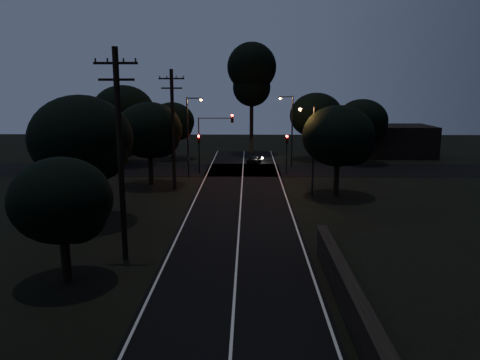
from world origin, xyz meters
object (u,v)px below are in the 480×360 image
object	(u,v)px
streetlight_a	(190,131)
streetlight_b	(290,126)
tall_pine	(252,74)
signal_mast	(215,132)
signal_left	(199,147)
utility_pole_far	(173,128)
utility_pole_mid	(120,152)
signal_right	(287,147)
car	(254,160)
streetlight_c	(311,144)

from	to	relation	value
streetlight_a	streetlight_b	xyz separation A→B (m)	(10.61, 6.00, 0.00)
tall_pine	signal_mast	xyz separation A→B (m)	(-3.91, -15.01, -6.33)
signal_left	utility_pole_far	bearing A→B (deg)	-99.94
utility_pole_mid	signal_right	size ratio (longest dim) A/B	2.68
utility_pole_mid	car	distance (m)	32.27
signal_left	tall_pine	bearing A→B (deg)	69.54
utility_pole_mid	signal_right	world-z (taller)	utility_pole_mid
signal_mast	car	xyz separation A→B (m)	(4.20, 6.01, -3.83)
utility_pole_mid	tall_pine	xyz separation A→B (m)	(7.00, 40.00, 4.93)
streetlight_c	car	distance (m)	17.07
signal_right	signal_mast	world-z (taller)	signal_mast
signal_right	streetlight_c	size ratio (longest dim) A/B	0.55
signal_left	signal_right	distance (m)	9.20
tall_pine	streetlight_b	world-z (taller)	tall_pine
tall_pine	signal_left	bearing A→B (deg)	-110.46
streetlight_b	streetlight_c	xyz separation A→B (m)	(0.52, -14.00, -0.29)
signal_mast	signal_right	bearing A→B (deg)	-0.03
streetlight_a	utility_pole_mid	bearing A→B (deg)	-91.73
streetlight_a	car	bearing A→B (deg)	50.52
streetlight_a	streetlight_c	xyz separation A→B (m)	(11.14, -8.00, -0.29)
utility_pole_far	signal_right	size ratio (longest dim) A/B	2.56
utility_pole_far	signal_mast	bearing A→B (deg)	68.89
car	utility_pole_mid	bearing A→B (deg)	94.46
signal_mast	streetlight_c	bearing A→B (deg)	-48.81
signal_right	streetlight_a	size ratio (longest dim) A/B	0.51
car	streetlight_b	bearing A→B (deg)	171.25
utility_pole_far	streetlight_a	distance (m)	6.10
signal_left	signal_mast	distance (m)	2.26
signal_mast	streetlight_c	xyz separation A→B (m)	(8.74, -9.99, 0.01)
car	streetlight_c	bearing A→B (deg)	123.54
signal_mast	utility_pole_far	bearing A→B (deg)	-111.11
utility_pole_mid	utility_pole_far	xyz separation A→B (m)	(0.00, 17.00, -0.25)
utility_pole_far	signal_left	bearing A→B (deg)	80.06
streetlight_a	streetlight_c	distance (m)	13.72
streetlight_b	streetlight_c	bearing A→B (deg)	-87.86
car	utility_pole_far	bearing A→B (deg)	80.20
signal_right	car	distance (m)	7.25
tall_pine	streetlight_c	size ratio (longest dim) A/B	1.97
utility_pole_mid	signal_left	size ratio (longest dim) A/B	2.68
signal_mast	streetlight_b	world-z (taller)	streetlight_b
utility_pole_mid	streetlight_c	world-z (taller)	utility_pole_mid
tall_pine	car	distance (m)	13.57
utility_pole_far	tall_pine	world-z (taller)	tall_pine
signal_right	signal_mast	distance (m)	7.66
signal_mast	signal_left	bearing A→B (deg)	-179.87
signal_left	streetlight_a	size ratio (longest dim) A/B	0.51
tall_pine	streetlight_a	size ratio (longest dim) A/B	1.85
utility_pole_mid	streetlight_b	xyz separation A→B (m)	(11.31, 29.00, -1.10)
car	tall_pine	bearing A→B (deg)	-70.51
signal_mast	tall_pine	bearing A→B (deg)	75.38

